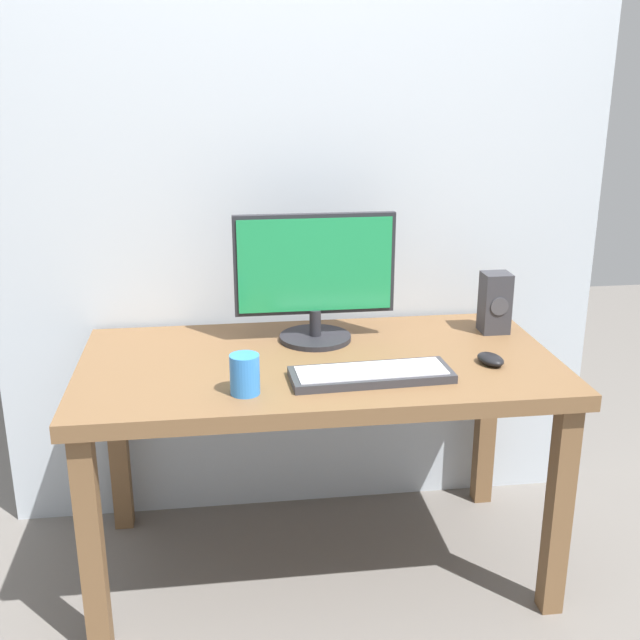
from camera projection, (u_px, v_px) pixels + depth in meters
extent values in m
plane|color=slate|center=(319.00, 562.00, 2.50)|extent=(6.00, 6.00, 0.00)
cube|color=#B2BCC6|center=(302.00, 73.00, 2.41)|extent=(2.04, 0.04, 3.00)
cube|color=brown|center=(319.00, 366.00, 2.29)|extent=(1.40, 0.73, 0.05)
cube|color=brown|center=(91.00, 546.00, 2.03)|extent=(0.06, 0.06, 0.65)
cube|color=brown|center=(559.00, 511.00, 2.19)|extent=(0.06, 0.06, 0.65)
cube|color=brown|center=(118.00, 439.00, 2.61)|extent=(0.06, 0.06, 0.65)
cube|color=brown|center=(486.00, 418.00, 2.77)|extent=(0.06, 0.06, 0.65)
cylinder|color=#232328|center=(315.00, 338.00, 2.44)|extent=(0.22, 0.22, 0.02)
cylinder|color=#232328|center=(315.00, 323.00, 2.42)|extent=(0.04, 0.04, 0.08)
cube|color=#232328|center=(315.00, 264.00, 2.37)|extent=(0.50, 0.02, 0.31)
cube|color=#1E8C4C|center=(315.00, 265.00, 2.36)|extent=(0.47, 0.01, 0.29)
cube|color=#333338|center=(371.00, 375.00, 2.13)|extent=(0.45, 0.17, 0.02)
cube|color=silver|center=(371.00, 370.00, 2.13)|extent=(0.41, 0.14, 0.00)
ellipsoid|color=black|center=(491.00, 359.00, 2.24)|extent=(0.09, 0.11, 0.03)
cube|color=#333338|center=(495.00, 303.00, 2.49)|extent=(0.09, 0.08, 0.20)
cylinder|color=#3F3F44|center=(500.00, 307.00, 2.45)|extent=(0.06, 0.00, 0.06)
cylinder|color=#337FD8|center=(245.00, 374.00, 2.02)|extent=(0.08, 0.08, 0.11)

